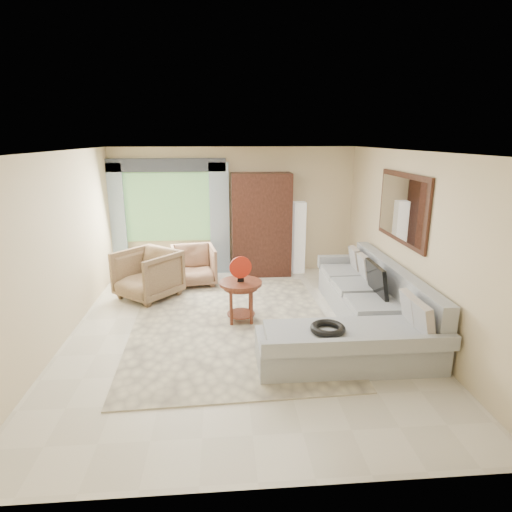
{
  "coord_description": "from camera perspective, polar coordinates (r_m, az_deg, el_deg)",
  "views": [
    {
      "loc": [
        -0.25,
        -5.85,
        2.78
      ],
      "look_at": [
        0.25,
        0.35,
        1.05
      ],
      "focal_mm": 30.0,
      "sensor_mm": 36.0,
      "label": 1
    }
  ],
  "objects": [
    {
      "name": "armchair_left",
      "position": [
        7.82,
        -14.25,
        -2.38
      ],
      "size": [
        1.33,
        1.33,
        0.87
      ],
      "primitive_type": "imported",
      "rotation": [
        0.0,
        0.0,
        -0.7
      ],
      "color": "olive",
      "rests_on": "ground"
    },
    {
      "name": "red_disc",
      "position": [
        6.46,
        -2.08,
        -1.51
      ],
      "size": [
        0.34,
        0.07,
        0.34
      ],
      "primitive_type": "cylinder",
      "rotation": [
        1.57,
        0.0,
        0.14
      ],
      "color": "#B32311",
      "rests_on": "coffee_table"
    },
    {
      "name": "curtain_right",
      "position": [
        8.88,
        -4.88,
        4.92
      ],
      "size": [
        0.4,
        0.08,
        2.3
      ],
      "primitive_type": "cube",
      "color": "#9EB7CC",
      "rests_on": "ground"
    },
    {
      "name": "potted_plant",
      "position": [
        8.82,
        -15.67,
        -1.6
      ],
      "size": [
        0.57,
        0.53,
        0.54
      ],
      "primitive_type": "imported",
      "rotation": [
        0.0,
        0.0,
        -0.26
      ],
      "color": "#999999",
      "rests_on": "ground"
    },
    {
      "name": "window",
      "position": [
        8.99,
        -11.67,
        6.41
      ],
      "size": [
        1.8,
        0.04,
        1.4
      ],
      "primitive_type": "cube",
      "color": "#669E59",
      "rests_on": "wall_back"
    },
    {
      "name": "sectional_sofa",
      "position": [
        6.52,
        14.06,
        -7.46
      ],
      "size": [
        2.3,
        3.46,
        0.9
      ],
      "color": "#A6AAAF",
      "rests_on": "ground"
    },
    {
      "name": "armchair_right",
      "position": [
        8.38,
        -8.32,
        -1.27
      ],
      "size": [
        0.94,
        0.95,
        0.76
      ],
      "primitive_type": "imported",
      "rotation": [
        0.0,
        0.0,
        0.16
      ],
      "color": "#8D614C",
      "rests_on": "ground"
    },
    {
      "name": "valance",
      "position": [
        8.83,
        -12.02,
        11.78
      ],
      "size": [
        2.4,
        0.12,
        0.26
      ],
      "primitive_type": "cube",
      "color": "#1E232D",
      "rests_on": "wall_back"
    },
    {
      "name": "floor_lamp",
      "position": [
        9.01,
        5.74,
        2.45
      ],
      "size": [
        0.24,
        0.24,
        1.5
      ],
      "primitive_type": "cube",
      "color": "silver",
      "rests_on": "ground"
    },
    {
      "name": "area_rug",
      "position": [
        6.63,
        -3.17,
        -9.16
      ],
      "size": [
        3.14,
        4.11,
        0.02
      ],
      "primitive_type": "cube",
      "rotation": [
        0.0,
        0.0,
        0.04
      ],
      "color": "beige",
      "rests_on": "ground"
    },
    {
      "name": "wall_mirror",
      "position": [
        6.84,
        18.91,
        6.06
      ],
      "size": [
        0.05,
        1.7,
        1.05
      ],
      "color": "black",
      "rests_on": "wall_right"
    },
    {
      "name": "armoire",
      "position": [
        8.78,
        0.7,
        4.18
      ],
      "size": [
        1.2,
        0.55,
        2.1
      ],
      "primitive_type": "cube",
      "color": "black",
      "rests_on": "ground"
    },
    {
      "name": "garden_hose",
      "position": [
        5.33,
        9.55,
        -9.5
      ],
      "size": [
        0.43,
        0.43,
        0.09
      ],
      "primitive_type": "torus",
      "color": "black",
      "rests_on": "sectional_sofa"
    },
    {
      "name": "curtain_left",
      "position": [
        9.13,
        -18.21,
        4.49
      ],
      "size": [
        0.4,
        0.08,
        2.3
      ],
      "primitive_type": "cube",
      "color": "#9EB7CC",
      "rests_on": "ground"
    },
    {
      "name": "coffee_table",
      "position": [
        6.64,
        -2.03,
        -5.99
      ],
      "size": [
        0.66,
        0.66,
        0.66
      ],
      "rotation": [
        0.0,
        0.0,
        0.24
      ],
      "color": "#451F12",
      "rests_on": "ground"
    },
    {
      "name": "ground",
      "position": [
        6.48,
        -1.98,
        -9.87
      ],
      "size": [
        6.0,
        6.0,
        0.0
      ],
      "primitive_type": "plane",
      "color": "silver",
      "rests_on": "ground"
    },
    {
      "name": "tv_screen",
      "position": [
        6.69,
        15.78,
        -3.01
      ],
      "size": [
        0.14,
        0.74,
        0.48
      ],
      "primitive_type": "cube",
      "rotation": [
        0.0,
        -0.17,
        0.0
      ],
      "color": "black",
      "rests_on": "sectional_sofa"
    }
  ]
}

